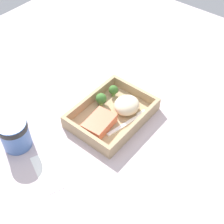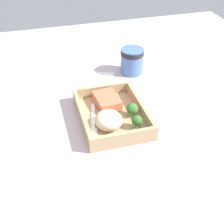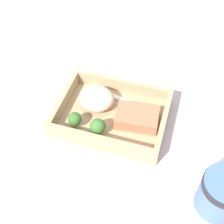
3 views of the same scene
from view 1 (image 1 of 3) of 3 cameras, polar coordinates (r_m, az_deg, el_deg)
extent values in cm
cube|color=#C2AEB4|center=(101.49, 0.00, -1.42)|extent=(160.00, 160.00, 2.00)
cube|color=tan|center=(100.30, 0.00, -0.82)|extent=(25.98, 19.49, 1.20)
cube|color=tan|center=(95.01, 4.29, -2.46)|extent=(25.98, 1.20, 3.45)
cube|color=tan|center=(102.86, -3.96, 2.44)|extent=(25.98, 1.20, 3.45)
cube|color=tan|center=(92.63, -4.86, -4.26)|extent=(1.20, 17.09, 3.45)
cube|color=tan|center=(105.67, 4.25, 3.90)|extent=(1.20, 17.09, 3.45)
cube|color=#DC6E4C|center=(95.80, -2.53, -1.94)|extent=(10.45, 7.72, 3.13)
ellipsoid|color=beige|center=(99.68, 2.71, 1.25)|extent=(8.57, 7.96, 4.81)
cylinder|color=#73A554|center=(105.59, 0.26, 3.38)|extent=(1.22, 1.22, 1.74)
sphere|color=#386629|center=(104.38, 0.26, 4.07)|extent=(3.21, 3.21, 3.21)
cylinder|color=#7DA552|center=(102.71, -1.98, 1.75)|extent=(1.37, 1.37, 1.64)
sphere|color=#3B6D2D|center=(101.43, -2.01, 2.47)|extent=(3.60, 3.60, 3.60)
cube|color=white|center=(96.77, 2.07, -2.48)|extent=(12.34, 3.78, 0.44)
cube|color=white|center=(100.42, 5.54, -0.34)|extent=(3.80, 2.89, 0.44)
cylinder|color=#4D71B2|center=(94.44, -17.34, -3.91)|extent=(8.38, 8.38, 9.54)
cylinder|color=black|center=(91.86, -17.82, -2.52)|extent=(8.63, 8.63, 1.72)
cube|color=white|center=(90.20, -11.32, -10.53)|extent=(11.86, 15.24, 0.24)
camera|label=2|loc=(1.28, 35.27, 33.29)|focal=50.00mm
camera|label=3|loc=(0.97, -32.53, 32.32)|focal=50.00mm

